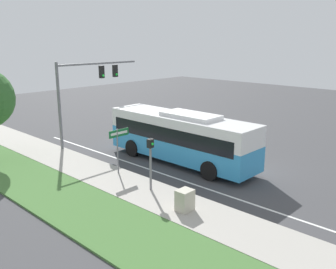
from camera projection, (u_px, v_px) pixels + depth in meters
The scene contains 9 objects.
ground_plane at pixel (243, 171), 21.91m from camera, with size 80.00×80.00×0.00m, color #424244.
sidewalk at pixel (171, 203), 17.53m from camera, with size 2.80×80.00×0.12m.
grass_verge at pixel (118, 227), 15.29m from camera, with size 3.60×80.00×0.10m.
lane_divider_near at pixel (205, 188), 19.38m from camera, with size 0.14×30.00×0.01m.
bus at pixel (181, 135), 22.96m from camera, with size 2.65×10.23×3.23m.
signal_gantry at pixel (85, 85), 26.37m from camera, with size 6.89×0.41×6.04m.
pedestrian_signal at pixel (151, 156), 18.43m from camera, with size 0.28×0.34×2.77m.
street_sign at pixel (118, 142), 20.93m from camera, with size 1.38×0.08×2.67m.
utility_cabinet at pixel (185, 200), 16.48m from camera, with size 0.72×0.60×0.97m.
Camera 1 is at (-18.04, -11.04, 7.52)m, focal length 40.00 mm.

